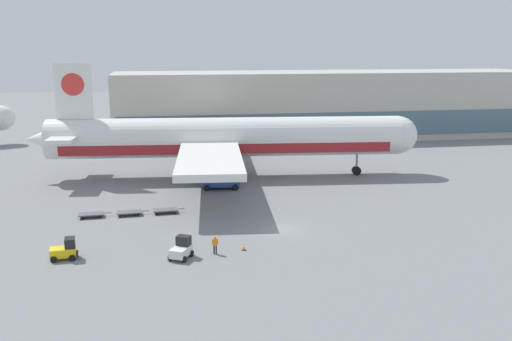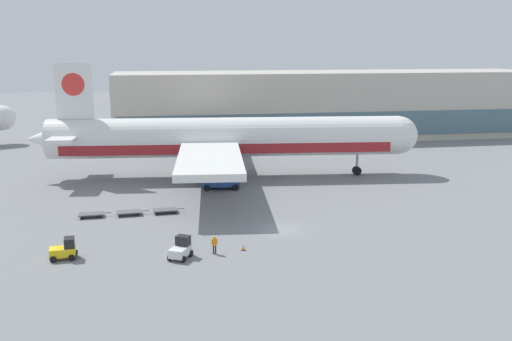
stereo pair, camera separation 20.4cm
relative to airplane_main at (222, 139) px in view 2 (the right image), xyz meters
name	(u,v)px [view 2 (the right image)]	position (x,y,z in m)	size (l,w,h in m)	color
ground_plane	(282,229)	(3.46, -25.95, -5.84)	(400.00, 400.00, 0.00)	slate
terminal_building	(328,105)	(27.05, 35.27, 1.15)	(90.00, 18.20, 14.00)	#BCB7A8
airplane_main	(222,139)	(0.00, 0.00, 0.00)	(58.05, 48.53, 17.00)	white
scissor_lift_loader	(221,174)	(-0.98, -6.75, -3.88)	(5.46, 3.79, 5.10)	#284C99
baggage_tug_foreground	(181,249)	(-7.57, -32.65, -4.96)	(2.49, 2.81, 2.00)	silver
baggage_tug_mid	(65,250)	(-18.20, -31.06, -4.96)	(2.57, 1.83, 2.00)	yellow
baggage_dolly_lead	(91,214)	(-17.22, -17.93, -5.45)	(3.74, 1.68, 0.48)	#56565B
baggage_dolly_second	(129,212)	(-12.95, -17.87, -5.45)	(3.74, 1.68, 0.48)	#56565B
baggage_dolly_third	(165,210)	(-8.79, -17.70, -5.45)	(3.74, 1.68, 0.48)	#56565B
ground_crew_near	(214,243)	(-4.41, -32.18, -4.77)	(0.57, 0.23, 1.80)	black
traffic_cone_near	(243,247)	(-1.58, -31.62, -5.53)	(0.40, 0.40, 0.64)	black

